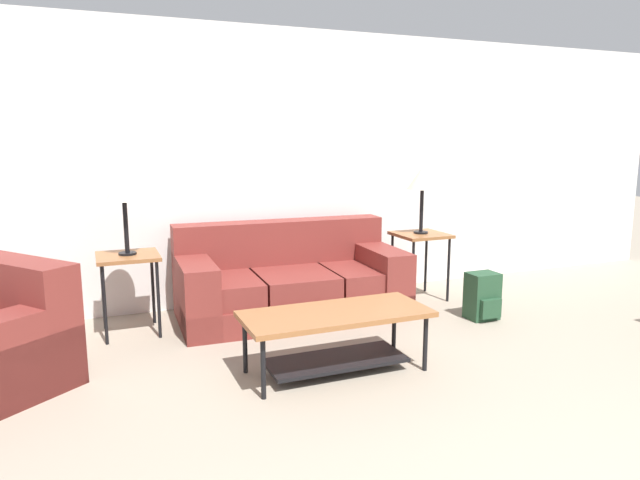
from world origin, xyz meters
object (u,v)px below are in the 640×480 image
(side_table_right, at_px, (420,241))
(table_lamp_left, at_px, (124,189))
(couch, at_px, (290,283))
(backpack, at_px, (483,297))
(coffee_table, at_px, (336,327))
(side_table_left, at_px, (128,264))
(table_lamp_right, at_px, (422,180))

(side_table_right, bearing_deg, table_lamp_left, 180.00)
(couch, distance_m, backpack, 1.71)
(coffee_table, xyz_separation_m, backpack, (1.67, 0.57, -0.12))
(couch, relative_size, backpack, 4.86)
(side_table_left, bearing_deg, couch, -0.61)
(coffee_table, height_order, side_table_left, side_table_left)
(coffee_table, height_order, side_table_right, side_table_right)
(side_table_left, bearing_deg, table_lamp_left, 116.57)
(side_table_left, height_order, side_table_right, same)
(couch, height_order, coffee_table, couch)
(table_lamp_right, height_order, backpack, table_lamp_right)
(coffee_table, bearing_deg, couch, 84.09)
(table_lamp_right, bearing_deg, coffee_table, -138.12)
(side_table_right, bearing_deg, coffee_table, -138.12)
(coffee_table, height_order, table_lamp_right, table_lamp_right)
(couch, xyz_separation_m, backpack, (1.53, -0.76, -0.09))
(couch, bearing_deg, side_table_left, 179.39)
(table_lamp_right, distance_m, backpack, 1.26)
(couch, distance_m, side_table_left, 1.40)
(couch, bearing_deg, side_table_right, 0.61)
(side_table_left, height_order, table_lamp_left, table_lamp_left)
(side_table_right, height_order, table_lamp_left, table_lamp_left)
(table_lamp_left, bearing_deg, couch, -0.61)
(backpack, bearing_deg, table_lamp_left, 165.00)
(coffee_table, relative_size, side_table_left, 1.93)
(couch, bearing_deg, backpack, -26.50)
(side_table_left, xyz_separation_m, side_table_right, (2.74, 0.00, 0.00))
(table_lamp_right, bearing_deg, couch, -179.39)
(side_table_right, bearing_deg, couch, -179.39)
(coffee_table, distance_m, table_lamp_right, 2.20)
(table_lamp_right, bearing_deg, side_table_right, -63.43)
(side_table_left, distance_m, side_table_right, 2.74)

